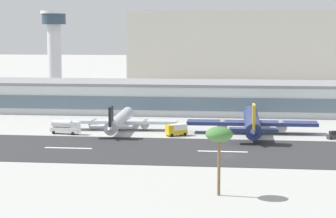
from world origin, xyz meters
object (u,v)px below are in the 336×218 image
terminal_building (192,97)px  airliner_gold_tail_gate_1 (252,122)px  control_tower (54,46)px  airliner_black_tail_gate_0 (119,121)px  service_baggage_tug_1 (333,135)px  service_box_truck_2 (176,129)px  palm_tree_0 (219,136)px  service_fuel_truck_0 (65,127)px  distant_hotel_block (258,48)px

terminal_building → airliner_gold_tail_gate_1: 54.06m
terminal_building → control_tower: 76.32m
terminal_building → airliner_black_tail_gate_0: size_ratio=5.22×
airliner_gold_tail_gate_1 → service_baggage_tug_1: airliner_gold_tail_gate_1 is taller
service_box_truck_2 → palm_tree_0: size_ratio=0.51×
control_tower → service_fuel_truck_0: control_tower is taller
airliner_black_tail_gate_0 → airliner_gold_tail_gate_1: size_ratio=0.85×
airliner_black_tail_gate_0 → service_box_truck_2: airliner_black_tail_gate_0 is taller
airliner_gold_tail_gate_1 → distant_hotel_block: bearing=-2.1°
airliner_black_tail_gate_0 → airliner_gold_tail_gate_1: airliner_gold_tail_gate_1 is taller
control_tower → distant_hotel_block: bearing=50.0°
terminal_building → airliner_gold_tail_gate_1: size_ratio=4.42×
terminal_building → service_fuel_truck_0: terminal_building is taller
control_tower → service_baggage_tug_1: bearing=-42.1°
service_fuel_truck_0 → palm_tree_0: bearing=-44.0°
service_baggage_tug_1 → service_fuel_truck_0: bearing=-26.8°
airliner_black_tail_gate_0 → service_fuel_truck_0: size_ratio=4.76×
airliner_black_tail_gate_0 → service_baggage_tug_1: 61.13m
airliner_black_tail_gate_0 → service_baggage_tug_1: airliner_black_tail_gate_0 is taller
service_box_truck_2 → palm_tree_0: (15.31, -67.15, 8.83)m
control_tower → palm_tree_0: bearing=-64.1°
distant_hotel_block → palm_tree_0: bearing=-91.7°
distant_hotel_block → service_box_truck_2: bearing=-96.6°
service_baggage_tug_1 → service_box_truck_2: size_ratio=0.57×
control_tower → service_box_truck_2: bearing=-56.4°
service_fuel_truck_0 → service_baggage_tug_1: 74.16m
distant_hotel_block → service_box_truck_2: size_ratio=22.97×
service_box_truck_2 → control_tower: bearing=-92.4°
service_baggage_tug_1 → service_box_truck_2: (-42.60, 0.29, 0.74)m
airliner_gold_tail_gate_1 → palm_tree_0: 74.28m
terminal_building → distant_hotel_block: size_ratio=1.53×
service_box_truck_2 → airliner_gold_tail_gate_1: bearing=161.5°
terminal_building → distant_hotel_block: bearing=80.5°
service_baggage_tug_1 → airliner_black_tail_gate_0: bearing=-35.3°
distant_hotel_block → airliner_gold_tail_gate_1: (-2.37, -192.66, -16.91)m
distant_hotel_block → service_baggage_tug_1: 201.36m
terminal_building → airliner_black_tail_gate_0: 50.73m
distant_hotel_block → service_fuel_truck_0: size_ratio=16.29×
service_baggage_tug_1 → airliner_gold_tail_gate_1: bearing=-44.6°
airliner_gold_tail_gate_1 → control_tower: bearing=42.0°
control_tower → airliner_gold_tail_gate_1: (84.48, -89.11, -19.52)m
palm_tree_0 → service_baggage_tug_1: bearing=67.8°
terminal_building → distant_hotel_block: 145.86m
airliner_black_tail_gate_0 → palm_tree_0: size_ratio=3.44×
service_box_truck_2 → distant_hotel_block: bearing=-132.7°
terminal_building → airliner_gold_tail_gate_1: bearing=-66.5°
terminal_building → service_box_truck_2: 56.21m
terminal_building → palm_tree_0: (16.06, -123.24, 5.10)m
airliner_gold_tail_gate_1 → service_box_truck_2: (-20.82, -6.56, -1.52)m
distant_hotel_block → service_baggage_tug_1: (19.42, -199.50, -19.17)m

